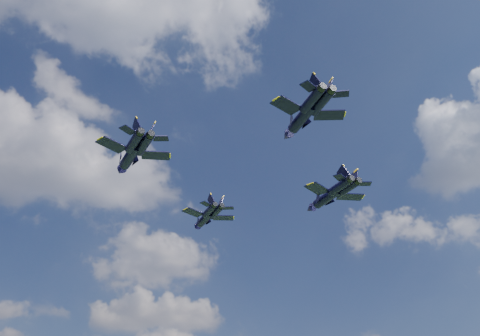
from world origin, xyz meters
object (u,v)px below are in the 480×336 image
object	(u,v)px
jet_lead	(204,219)
jet_left	(129,157)
jet_slot	(301,119)
jet_right	(326,198)

from	to	relation	value
jet_lead	jet_left	bearing A→B (deg)	-138.98
jet_slot	jet_left	bearing A→B (deg)	136.97
jet_lead	jet_left	size ratio (longest dim) A/B	0.88
jet_slot	jet_right	bearing A→B (deg)	54.08
jet_right	jet_slot	world-z (taller)	jet_slot
jet_lead	jet_slot	bearing A→B (deg)	-89.21
jet_right	jet_slot	bearing A→B (deg)	-132.73
jet_lead	jet_right	bearing A→B (deg)	-45.55
jet_right	jet_slot	size ratio (longest dim) A/B	1.11
jet_lead	jet_left	world-z (taller)	jet_left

